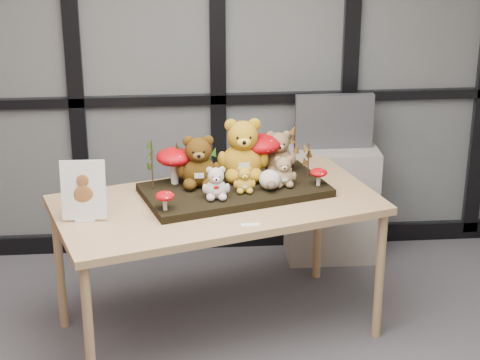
{
  "coord_description": "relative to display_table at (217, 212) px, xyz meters",
  "views": [
    {
      "loc": [
        0.15,
        -2.89,
        2.65
      ],
      "look_at": [
        0.5,
        1.34,
        0.94
      ],
      "focal_mm": 65.0,
      "sensor_mm": 36.0,
      "label": 1
    }
  ],
  "objects": [
    {
      "name": "room_shell",
      "position": [
        -0.38,
        -1.38,
        0.94
      ],
      "size": [
        5.0,
        5.0,
        5.0
      ],
      "color": "#ABA9A2",
      "rests_on": "floor"
    },
    {
      "name": "glass_partition",
      "position": [
        -0.38,
        1.09,
        0.68
      ],
      "size": [
        4.9,
        0.06,
        2.78
      ],
      "color": "#2D383F",
      "rests_on": "floor"
    },
    {
      "name": "display_table",
      "position": [
        0.0,
        0.0,
        0.0
      ],
      "size": [
        1.89,
        1.32,
        0.8
      ],
      "rotation": [
        0.0,
        0.0,
        0.29
      ],
      "color": "tan",
      "rests_on": "floor"
    },
    {
      "name": "diorama_tray",
      "position": [
        0.1,
        0.1,
        0.09
      ],
      "size": [
        1.09,
        0.76,
        0.04
      ],
      "primitive_type": "cube",
      "rotation": [
        0.0,
        0.0,
        0.29
      ],
      "color": "black",
      "rests_on": "display_table"
    },
    {
      "name": "bear_pooh_yellow",
      "position": [
        0.16,
        0.24,
        0.3
      ],
      "size": [
        0.35,
        0.33,
        0.38
      ],
      "primitive_type": null,
      "rotation": [
        0.0,
        0.0,
        0.29
      ],
      "color": "#B98517",
      "rests_on": "diorama_tray"
    },
    {
      "name": "bear_brown_medium",
      "position": [
        -0.09,
        0.14,
        0.26
      ],
      "size": [
        0.29,
        0.28,
        0.31
      ],
      "primitive_type": null,
      "rotation": [
        0.0,
        0.0,
        0.29
      ],
      "color": "#472D0A",
      "rests_on": "diorama_tray"
    },
    {
      "name": "bear_tan_back",
      "position": [
        0.37,
        0.31,
        0.24
      ],
      "size": [
        0.25,
        0.24,
        0.27
      ],
      "primitive_type": null,
      "rotation": [
        0.0,
        0.0,
        0.29
      ],
      "color": "olive",
      "rests_on": "diorama_tray"
    },
    {
      "name": "bear_small_yellow",
      "position": [
        0.15,
        0.03,
        0.19
      ],
      "size": [
        0.15,
        0.14,
        0.16
      ],
      "primitive_type": null,
      "rotation": [
        0.0,
        0.0,
        0.29
      ],
      "color": "gold",
      "rests_on": "diorama_tray"
    },
    {
      "name": "bear_white_bow",
      "position": [
        -0.01,
        -0.05,
        0.2
      ],
      "size": [
        0.18,
        0.17,
        0.19
      ],
      "primitive_type": null,
      "rotation": [
        0.0,
        0.0,
        0.29
      ],
      "color": "silver",
      "rests_on": "diorama_tray"
    },
    {
      "name": "bear_beige_small",
      "position": [
        0.37,
        0.1,
        0.2
      ],
      "size": [
        0.17,
        0.16,
        0.19
      ],
      "primitive_type": null,
      "rotation": [
        0.0,
        0.0,
        0.29
      ],
      "color": "olive",
      "rests_on": "diorama_tray"
    },
    {
      "name": "plush_cream_hedgehog",
      "position": [
        0.29,
        0.05,
        0.17
      ],
      "size": [
        0.11,
        0.1,
        0.12
      ],
      "primitive_type": null,
      "rotation": [
        0.0,
        0.0,
        0.29
      ],
      "color": "beige",
      "rests_on": "diorama_tray"
    },
    {
      "name": "mushroom_back_left",
      "position": [
        -0.22,
        0.18,
        0.22
      ],
      "size": [
        0.2,
        0.2,
        0.22
      ],
      "primitive_type": null,
      "color": "#A2050B",
      "rests_on": "diorama_tray"
    },
    {
      "name": "mushroom_back_right",
      "position": [
        0.27,
        0.28,
        0.23
      ],
      "size": [
        0.23,
        0.23,
        0.25
      ],
      "primitive_type": null,
      "color": "#A2050B",
      "rests_on": "diorama_tray"
    },
    {
      "name": "mushroom_front_left",
      "position": [
        -0.28,
        -0.18,
        0.16
      ],
      "size": [
        0.1,
        0.1,
        0.11
      ],
      "primitive_type": null,
      "color": "#A2050B",
      "rests_on": "diorama_tray"
    },
    {
      "name": "mushroom_front_right",
      "position": [
        0.56,
        0.08,
        0.16
      ],
      "size": [
        0.1,
        0.1,
        0.11
      ],
      "primitive_type": null,
      "color": "#A2050B",
      "rests_on": "diorama_tray"
    },
    {
      "name": "sprig_green_far_left",
      "position": [
        -0.34,
        0.1,
        0.25
      ],
      "size": [
        0.05,
        0.05,
        0.28
      ],
      "primitive_type": null,
      "color": "#11330B",
      "rests_on": "diorama_tray"
    },
    {
      "name": "sprig_green_mid_left",
      "position": [
        -0.21,
        0.19,
        0.22
      ],
      "size": [
        0.05,
        0.05,
        0.23
      ],
      "primitive_type": null,
      "color": "#11330B",
      "rests_on": "diorama_tray"
    },
    {
      "name": "sprig_dry_far_right",
      "position": [
        0.46,
        0.32,
        0.24
      ],
      "size": [
        0.05,
        0.05,
        0.27
      ],
      "primitive_type": null,
      "color": "brown",
      "rests_on": "diorama_tray"
    },
    {
      "name": "sprig_dry_mid_right",
      "position": [
        0.52,
        0.2,
        0.21
      ],
      "size": [
        0.05,
        0.05,
        0.2
      ],
      "primitive_type": null,
      "color": "brown",
      "rests_on": "diorama_tray"
    },
    {
      "name": "sprig_green_centre",
      "position": [
        -0.01,
        0.26,
        0.21
      ],
      "size": [
        0.05,
        0.05,
        0.21
      ],
      "primitive_type": null,
      "color": "#11330B",
      "rests_on": "diorama_tray"
    },
    {
      "name": "sign_holder",
      "position": [
        -0.68,
        -0.19,
        0.22
      ],
      "size": [
        0.23,
        0.06,
        0.32
      ],
      "rotation": [
        0.0,
        0.0,
        -0.02
      ],
      "color": "silver",
      "rests_on": "display_table"
    },
    {
      "name": "label_card",
      "position": [
        0.15,
        -0.31,
        0.07
      ],
      "size": [
        0.1,
        0.03,
        0.0
      ],
      "primitive_type": "cube",
      "color": "white",
      "rests_on": "display_table"
    },
    {
      "name": "cabinet",
      "position": [
        0.8,
        0.88,
        -0.36
      ],
      "size": [
        0.57,
        0.33,
        0.76
      ],
      "primitive_type": "cube",
      "color": "gray",
      "rests_on": "floor"
    },
    {
      "name": "monitor",
      "position": [
        0.8,
        0.9,
        0.2
      ],
      "size": [
        0.5,
        0.05,
        0.35
      ],
      "color": "#484B50",
      "rests_on": "cabinet"
    }
  ]
}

